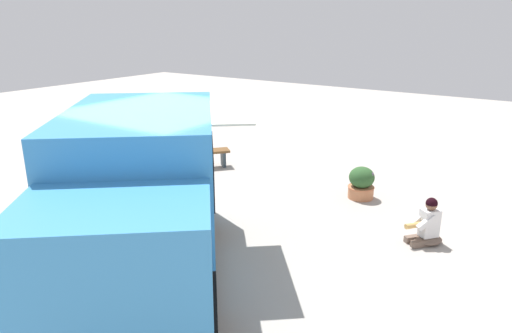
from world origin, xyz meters
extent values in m
plane|color=#AEA69C|center=(0.00, 0.00, 0.00)|extent=(40.00, 40.00, 0.00)
cube|color=#3A8CCD|center=(0.22, 0.31, 1.34)|extent=(3.91, 4.07, 2.21)
cube|color=#3A8CCD|center=(-1.37, 2.21, 1.07)|extent=(2.57, 2.49, 1.67)
cube|color=black|center=(-1.83, 2.77, 1.36)|extent=(1.37, 1.15, 0.63)
cube|color=black|center=(-0.63, -0.40, 1.47)|extent=(1.24, 1.48, 0.77)
cube|color=white|center=(-0.85, -0.59, 2.41)|extent=(1.80, 1.98, 0.03)
cube|color=#262925|center=(-0.25, 0.88, 0.12)|extent=(4.37, 4.74, 0.23)
cylinder|color=black|center=(-0.48, 2.69, 0.43)|extent=(0.72, 0.80, 0.85)
cylinder|color=black|center=(-2.00, 1.42, 0.43)|extent=(0.72, 0.80, 0.85)
cylinder|color=black|center=(1.38, 0.47, 0.43)|extent=(0.72, 0.80, 0.85)
cylinder|color=black|center=(-0.14, -0.80, 0.43)|extent=(0.72, 0.80, 0.85)
ellipsoid|color=#715B4D|center=(-3.55, -2.73, 0.06)|extent=(0.67, 0.68, 0.13)
cube|color=#715B4D|center=(-3.34, -2.64, 0.06)|extent=(0.31, 0.35, 0.11)
cube|color=#715B4D|center=(-3.50, -2.51, 0.06)|extent=(0.31, 0.35, 0.11)
cube|color=silver|center=(-3.55, -2.73, 0.38)|extent=(0.36, 0.37, 0.50)
sphere|color=brown|center=(-3.55, -2.73, 0.72)|extent=(0.20, 0.20, 0.20)
sphere|color=black|center=(-3.55, -2.73, 0.74)|extent=(0.20, 0.20, 0.20)
cube|color=silver|center=(-3.39, -2.68, 0.44)|extent=(0.28, 0.32, 0.27)
cube|color=silver|center=(-3.53, -2.56, 0.44)|extent=(0.28, 0.32, 0.27)
cylinder|color=#E6AD5D|center=(-3.35, -2.49, 0.37)|extent=(0.28, 0.33, 0.10)
cube|color=#61A14F|center=(-3.35, -2.49, 0.39)|extent=(0.21, 0.26, 0.02)
cylinder|color=#C4754C|center=(-1.74, -4.12, 0.13)|extent=(0.56, 0.56, 0.27)
torus|color=#C66E46|center=(-1.74, -4.12, 0.25)|extent=(0.58, 0.58, 0.04)
ellipsoid|color=#2F582B|center=(-1.74, -4.12, 0.48)|extent=(0.55, 0.55, 0.47)
sphere|color=purple|center=(-1.94, -4.15, 0.58)|extent=(0.09, 0.09, 0.09)
sphere|color=purple|center=(-1.67, -3.90, 0.52)|extent=(0.07, 0.07, 0.07)
sphere|color=#9953A8|center=(-1.92, -4.26, 0.51)|extent=(0.07, 0.07, 0.07)
sphere|color=#A54AAA|center=(-1.95, -4.12, 0.56)|extent=(0.08, 0.08, 0.08)
cylinder|color=#AD774C|center=(4.24, -1.99, 0.16)|extent=(0.49, 0.49, 0.32)
torus|color=#AB6F47|center=(4.24, -1.99, 0.30)|extent=(0.52, 0.52, 0.04)
ellipsoid|color=#275B36|center=(4.24, -1.99, 0.51)|extent=(0.50, 0.50, 0.42)
sphere|color=yellow|center=(4.41, -1.96, 0.62)|extent=(0.07, 0.07, 0.07)
sphere|color=#F8EE3E|center=(4.43, -2.09, 0.53)|extent=(0.07, 0.07, 0.07)
sphere|color=yellow|center=(4.44, -2.05, 0.54)|extent=(0.05, 0.05, 0.05)
sphere|color=#F9ED44|center=(4.22, -2.14, 0.64)|extent=(0.08, 0.08, 0.08)
cube|color=brown|center=(2.59, -3.80, 0.44)|extent=(1.28, 1.42, 0.06)
cube|color=#2C373D|center=(2.98, -3.33, 0.20)|extent=(0.31, 0.28, 0.41)
cube|color=#2C373D|center=(2.20, -4.26, 0.20)|extent=(0.31, 0.28, 0.41)
camera|label=1|loc=(-5.23, 5.16, 3.78)|focal=32.86mm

